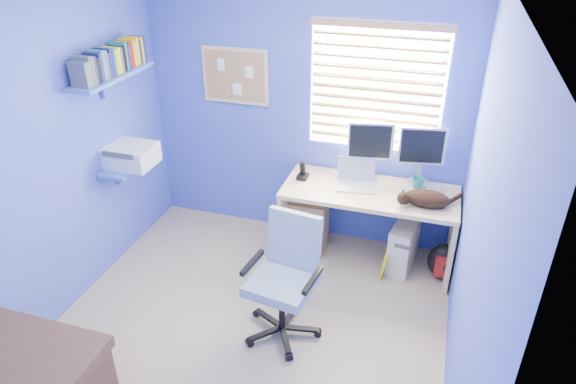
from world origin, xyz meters
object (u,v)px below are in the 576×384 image
(desk, at_px, (367,226))
(tower_pc, at_px, (403,245))
(cat, at_px, (427,199))
(office_chair, at_px, (285,293))
(laptop, at_px, (356,176))

(desk, xyz_separation_m, tower_pc, (0.34, 0.00, -0.14))
(cat, bearing_deg, desk, 143.50)
(desk, relative_size, cat, 4.06)
(office_chair, bearing_deg, desk, 68.03)
(laptop, relative_size, cat, 0.88)
(cat, height_order, office_chair, office_chair)
(desk, distance_m, office_chair, 1.18)
(laptop, relative_size, tower_pc, 0.73)
(tower_pc, xyz_separation_m, office_chair, (-0.78, -1.10, 0.13))
(desk, relative_size, office_chair, 1.58)
(tower_pc, distance_m, office_chair, 1.36)
(laptop, xyz_separation_m, cat, (0.62, -0.15, -0.04))
(office_chair, bearing_deg, laptop, 74.87)
(desk, bearing_deg, cat, -14.57)
(desk, relative_size, tower_pc, 3.39)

